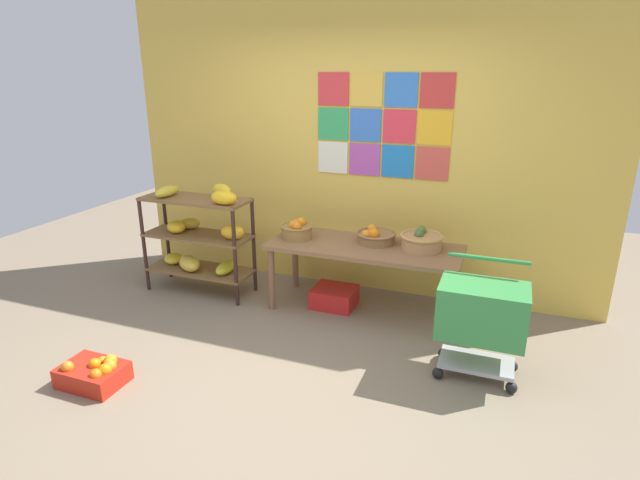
{
  "coord_description": "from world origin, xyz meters",
  "views": [
    {
      "loc": [
        1.41,
        -2.84,
        2.12
      ],
      "look_at": [
        0.01,
        0.86,
        0.78
      ],
      "focal_mm": 28.47,
      "sensor_mm": 36.0,
      "label": 1
    }
  ],
  "objects_px": {
    "fruit_basket_centre": "(421,240)",
    "produce_crate_under_table": "(335,297)",
    "fruit_basket_right": "(375,236)",
    "orange_crate_foreground": "(95,373)",
    "fruit_basket_back_right": "(297,229)",
    "display_table": "(364,253)",
    "shopping_cart": "(482,315)",
    "banana_shelf_unit": "(199,234)"
  },
  "relations": [
    {
      "from": "fruit_basket_right",
      "to": "produce_crate_under_table",
      "type": "relative_size",
      "value": 0.9
    },
    {
      "from": "fruit_basket_right",
      "to": "orange_crate_foreground",
      "type": "bearing_deg",
      "value": -128.6
    },
    {
      "from": "banana_shelf_unit",
      "to": "shopping_cart",
      "type": "distance_m",
      "value": 2.74
    },
    {
      "from": "produce_crate_under_table",
      "to": "fruit_basket_right",
      "type": "bearing_deg",
      "value": 17.54
    },
    {
      "from": "display_table",
      "to": "shopping_cart",
      "type": "relative_size",
      "value": 2.03
    },
    {
      "from": "fruit_basket_centre",
      "to": "fruit_basket_back_right",
      "type": "height_order",
      "value": "same"
    },
    {
      "from": "fruit_basket_back_right",
      "to": "orange_crate_foreground",
      "type": "height_order",
      "value": "fruit_basket_back_right"
    },
    {
      "from": "banana_shelf_unit",
      "to": "produce_crate_under_table",
      "type": "bearing_deg",
      "value": 6.15
    },
    {
      "from": "display_table",
      "to": "fruit_basket_right",
      "type": "relative_size",
      "value": 4.8
    },
    {
      "from": "produce_crate_under_table",
      "to": "orange_crate_foreground",
      "type": "xyz_separation_m",
      "value": [
        -1.16,
        -1.78,
        -0.0
      ]
    },
    {
      "from": "fruit_basket_right",
      "to": "shopping_cart",
      "type": "relative_size",
      "value": 0.42
    },
    {
      "from": "orange_crate_foreground",
      "to": "shopping_cart",
      "type": "bearing_deg",
      "value": 23.23
    },
    {
      "from": "display_table",
      "to": "orange_crate_foreground",
      "type": "height_order",
      "value": "display_table"
    },
    {
      "from": "fruit_basket_centre",
      "to": "fruit_basket_back_right",
      "type": "relative_size",
      "value": 1.23
    },
    {
      "from": "banana_shelf_unit",
      "to": "fruit_basket_centre",
      "type": "distance_m",
      "value": 2.12
    },
    {
      "from": "orange_crate_foreground",
      "to": "shopping_cart",
      "type": "xyz_separation_m",
      "value": [
        2.5,
        1.07,
        0.4
      ]
    },
    {
      "from": "display_table",
      "to": "fruit_basket_back_right",
      "type": "bearing_deg",
      "value": -178.46
    },
    {
      "from": "produce_crate_under_table",
      "to": "orange_crate_foreground",
      "type": "bearing_deg",
      "value": -123.22
    },
    {
      "from": "produce_crate_under_table",
      "to": "shopping_cart",
      "type": "relative_size",
      "value": 0.47
    },
    {
      "from": "fruit_basket_centre",
      "to": "banana_shelf_unit",
      "type": "bearing_deg",
      "value": -173.78
    },
    {
      "from": "fruit_basket_right",
      "to": "display_table",
      "type": "bearing_deg",
      "value": -121.96
    },
    {
      "from": "display_table",
      "to": "shopping_cart",
      "type": "height_order",
      "value": "shopping_cart"
    },
    {
      "from": "fruit_basket_centre",
      "to": "orange_crate_foreground",
      "type": "relative_size",
      "value": 0.84
    },
    {
      "from": "display_table",
      "to": "fruit_basket_back_right",
      "type": "xyz_separation_m",
      "value": [
        -0.64,
        -0.02,
        0.15
      ]
    },
    {
      "from": "banana_shelf_unit",
      "to": "display_table",
      "type": "xyz_separation_m",
      "value": [
        1.62,
        0.15,
        -0.03
      ]
    },
    {
      "from": "orange_crate_foreground",
      "to": "fruit_basket_right",
      "type": "bearing_deg",
      "value": 51.4
    },
    {
      "from": "produce_crate_under_table",
      "to": "shopping_cart",
      "type": "xyz_separation_m",
      "value": [
        1.33,
        -0.71,
        0.4
      ]
    },
    {
      "from": "fruit_basket_right",
      "to": "orange_crate_foreground",
      "type": "height_order",
      "value": "fruit_basket_right"
    },
    {
      "from": "display_table",
      "to": "fruit_basket_centre",
      "type": "height_order",
      "value": "fruit_basket_centre"
    },
    {
      "from": "fruit_basket_centre",
      "to": "fruit_basket_right",
      "type": "height_order",
      "value": "fruit_basket_centre"
    },
    {
      "from": "display_table",
      "to": "shopping_cart",
      "type": "xyz_separation_m",
      "value": [
        1.06,
        -0.71,
        -0.08
      ]
    },
    {
      "from": "fruit_basket_back_right",
      "to": "fruit_basket_right",
      "type": "bearing_deg",
      "value": 9.87
    },
    {
      "from": "fruit_basket_right",
      "to": "orange_crate_foreground",
      "type": "relative_size",
      "value": 0.81
    },
    {
      "from": "banana_shelf_unit",
      "to": "shopping_cart",
      "type": "bearing_deg",
      "value": -11.86
    },
    {
      "from": "display_table",
      "to": "fruit_basket_centre",
      "type": "distance_m",
      "value": 0.51
    },
    {
      "from": "fruit_basket_centre",
      "to": "orange_crate_foreground",
      "type": "xyz_separation_m",
      "value": [
        -1.92,
        -1.86,
        -0.62
      ]
    },
    {
      "from": "display_table",
      "to": "orange_crate_foreground",
      "type": "bearing_deg",
      "value": -128.96
    },
    {
      "from": "display_table",
      "to": "fruit_basket_right",
      "type": "distance_m",
      "value": 0.18
    },
    {
      "from": "fruit_basket_centre",
      "to": "produce_crate_under_table",
      "type": "xyz_separation_m",
      "value": [
        -0.76,
        -0.08,
        -0.62
      ]
    },
    {
      "from": "fruit_basket_right",
      "to": "produce_crate_under_table",
      "type": "xyz_separation_m",
      "value": [
        -0.34,
        -0.11,
        -0.61
      ]
    },
    {
      "from": "display_table",
      "to": "produce_crate_under_table",
      "type": "bearing_deg",
      "value": -179.62
    },
    {
      "from": "orange_crate_foreground",
      "to": "fruit_basket_centre",
      "type": "bearing_deg",
      "value": 44.1
    }
  ]
}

